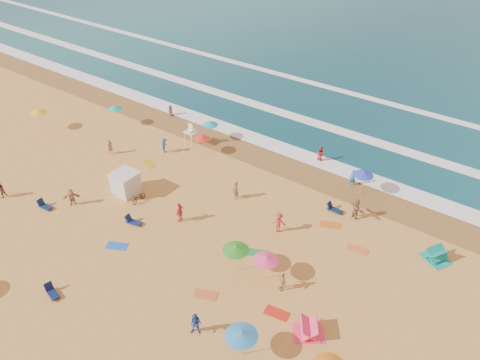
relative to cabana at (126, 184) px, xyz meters
The scene contains 13 objects.
ground 6.57m from the cabana, ahead, with size 220.00×220.00×0.00m, color gold.
ocean 84.25m from the cabana, 85.58° to the left, with size 220.00×140.00×0.18m, color #0C4756.
wet_sand 14.11m from the cabana, 62.55° to the left, with size 220.00×220.00×0.00m, color olive.
surf_foam 22.30m from the cabana, 73.07° to the left, with size 200.00×18.70×0.05m.
cabana is the anchor object (origin of this frame).
cabana_roof 1.06m from the cabana, ahead, with size 2.20×2.20×0.12m, color silver.
bicycle 2.01m from the cabana, ahead, with size 0.56×1.61×0.85m, color black.
lifeguard_stand 10.13m from the cabana, 95.25° to the left, with size 1.20×1.20×2.10m, color white, non-canonical shape.
beach_umbrellas 8.69m from the cabana, ahead, with size 57.68×30.09×0.78m.
loungers 18.08m from the cabana, 11.92° to the right, with size 42.62×23.06×0.34m.
towels 7.02m from the cabana, 16.73° to the right, with size 35.12×25.06×0.03m.
popup_tents 23.40m from the cabana, ahead, with size 7.06×14.12×1.20m.
beachgoers 11.65m from the cabana, 28.61° to the left, with size 37.43×26.23×2.12m.
Camera 1 is at (22.27, -21.78, 25.46)m, focal length 35.00 mm.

